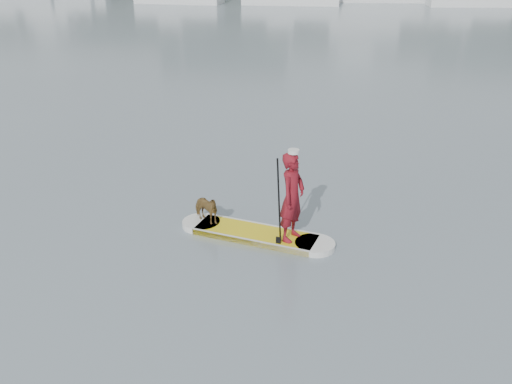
# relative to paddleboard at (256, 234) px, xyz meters

# --- Properties ---
(ground) EXTENTS (140.00, 140.00, 0.00)m
(ground) POSITION_rel_paddleboard_xyz_m (-3.99, 0.41, -0.06)
(ground) COLOR slate
(ground) RESTS_ON ground
(paddleboard) EXTENTS (3.25, 1.29, 0.12)m
(paddleboard) POSITION_rel_paddleboard_xyz_m (0.00, 0.00, 0.00)
(paddleboard) COLOR yellow
(paddleboard) RESTS_ON ground
(paddler) EXTENTS (0.63, 0.76, 1.80)m
(paddler) POSITION_rel_paddleboard_xyz_m (0.74, -0.15, 0.96)
(paddler) COLOR maroon
(paddler) RESTS_ON paddleboard
(white_cap) EXTENTS (0.22, 0.22, 0.07)m
(white_cap) POSITION_rel_paddleboard_xyz_m (0.74, -0.15, 1.89)
(white_cap) COLOR silver
(white_cap) RESTS_ON paddler
(dog) EXTENTS (0.81, 0.67, 0.63)m
(dog) POSITION_rel_paddleboard_xyz_m (-1.12, 0.22, 0.37)
(dog) COLOR brown
(dog) RESTS_ON paddleboard
(paddle) EXTENTS (0.10, 0.30, 2.00)m
(paddle) POSITION_rel_paddleboard_xyz_m (0.52, -0.41, 0.74)
(paddle) COLOR black
(paddle) RESTS_ON ground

